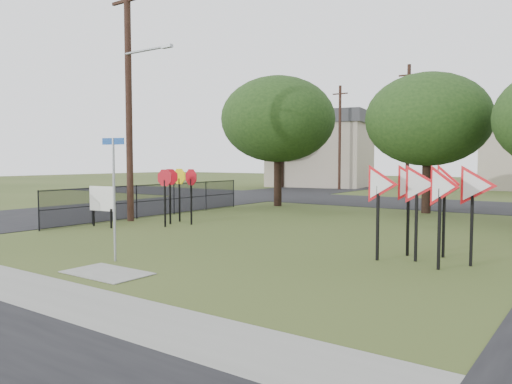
% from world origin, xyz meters
% --- Properties ---
extents(ground, '(140.00, 140.00, 0.00)m').
position_xyz_m(ground, '(0.00, 0.00, 0.00)').
color(ground, '#35451A').
extents(sidewalk, '(30.00, 1.60, 0.02)m').
position_xyz_m(sidewalk, '(0.00, -4.20, 0.01)').
color(sidewalk, gray).
rests_on(sidewalk, ground).
extents(street_left, '(8.00, 50.00, 0.02)m').
position_xyz_m(street_left, '(-12.00, 10.00, 0.01)').
color(street_left, black).
rests_on(street_left, ground).
extents(street_far, '(60.00, 8.00, 0.02)m').
position_xyz_m(street_far, '(0.00, 20.00, 0.01)').
color(street_far, black).
rests_on(street_far, ground).
extents(curb_pad, '(2.00, 1.20, 0.02)m').
position_xyz_m(curb_pad, '(0.00, -2.40, 0.01)').
color(curb_pad, gray).
rests_on(curb_pad, ground).
extents(street_name_sign, '(0.63, 0.19, 3.15)m').
position_xyz_m(street_name_sign, '(-0.97, -1.38, 1.80)').
color(street_name_sign, '#9EA2A6').
rests_on(street_name_sign, ground).
extents(stop_sign_cluster, '(1.78, 1.65, 2.26)m').
position_xyz_m(stop_sign_cluster, '(-4.91, 4.84, 1.69)').
color(stop_sign_cluster, black).
rests_on(stop_sign_cluster, ground).
extents(yield_sign_cluster, '(3.25, 2.19, 2.54)m').
position_xyz_m(yield_sign_cluster, '(5.51, 3.19, 1.86)').
color(yield_sign_cluster, black).
rests_on(yield_sign_cluster, ground).
extents(info_board, '(1.26, 0.20, 1.58)m').
position_xyz_m(info_board, '(-6.63, 2.54, 1.05)').
color(info_board, black).
rests_on(info_board, ground).
extents(utility_pole_main, '(3.55, 0.33, 10.00)m').
position_xyz_m(utility_pole_main, '(-7.24, 4.50, 5.21)').
color(utility_pole_main, '#3A231A').
rests_on(utility_pole_main, ground).
extents(far_pole_a, '(1.40, 0.24, 9.00)m').
position_xyz_m(far_pole_a, '(-2.00, 24.00, 4.60)').
color(far_pole_a, '#3A231A').
rests_on(far_pole_a, ground).
extents(far_pole_c, '(1.40, 0.24, 9.00)m').
position_xyz_m(far_pole_c, '(-10.00, 30.00, 4.60)').
color(far_pole_c, '#3A231A').
rests_on(far_pole_c, ground).
extents(fence_run, '(0.05, 11.55, 1.50)m').
position_xyz_m(fence_run, '(-7.60, 6.25, 0.78)').
color(fence_run, black).
rests_on(fence_run, ground).
extents(house_left, '(10.58, 8.88, 7.20)m').
position_xyz_m(house_left, '(-14.00, 34.00, 3.65)').
color(house_left, '#B6A792').
rests_on(house_left, ground).
extents(tree_near_left, '(6.40, 6.40, 7.27)m').
position_xyz_m(tree_near_left, '(-6.00, 14.00, 4.86)').
color(tree_near_left, black).
rests_on(tree_near_left, ground).
extents(tree_near_mid, '(6.00, 6.00, 6.80)m').
position_xyz_m(tree_near_mid, '(2.00, 15.00, 4.54)').
color(tree_near_mid, black).
rests_on(tree_near_mid, ground).
extents(tree_far_left, '(6.80, 6.80, 7.73)m').
position_xyz_m(tree_far_left, '(-16.00, 30.00, 5.17)').
color(tree_far_left, black).
rests_on(tree_far_left, ground).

